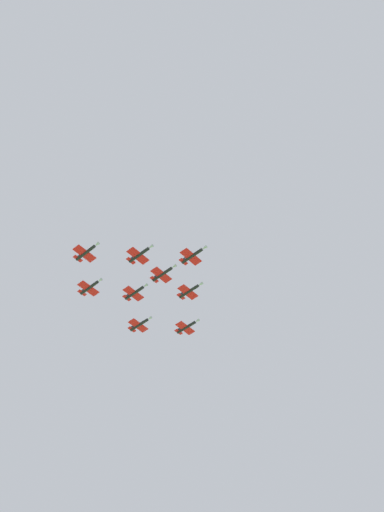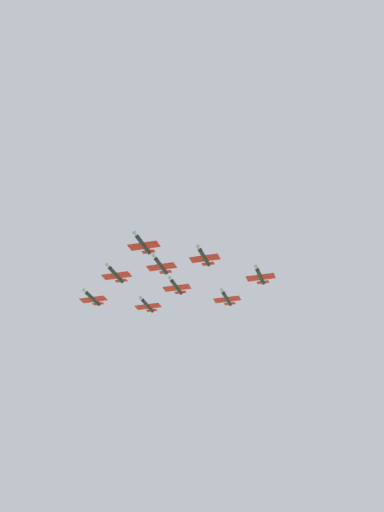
{
  "view_description": "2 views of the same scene",
  "coord_description": "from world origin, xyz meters",
  "px_view_note": "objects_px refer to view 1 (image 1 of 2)",
  "views": [
    {
      "loc": [
        114.18,
        -74.45,
        2.51
      ],
      "look_at": [
        8.68,
        3.87,
        151.72
      ],
      "focal_mm": 39.26,
      "sensor_mm": 36.0,
      "label": 1
    },
    {
      "loc": [
        132.72,
        85.76,
        69.47
      ],
      "look_at": [
        4.36,
        16.34,
        147.17
      ],
      "focal_mm": 44.55,
      "sensor_mm": 36.0,
      "label": 2
    }
  ],
  "objects_px": {
    "jet_port_inner": "(189,291)",
    "jet_starboard_trail": "(140,325)",
    "jet_starboard_inner": "(140,255)",
    "jet_starboard_outer": "(187,327)",
    "jet_tail_end": "(90,287)",
    "jet_center_rear": "(86,252)",
    "jet_lead": "(193,256)",
    "jet_port_outer": "(163,274)",
    "jet_port_trail": "(135,293)"
  },
  "relations": [
    {
      "from": "jet_port_trail",
      "to": "jet_starboard_outer",
      "type": "bearing_deg",
      "value": 174.29
    },
    {
      "from": "jet_starboard_inner",
      "to": "jet_center_rear",
      "type": "height_order",
      "value": "jet_starboard_inner"
    },
    {
      "from": "jet_port_outer",
      "to": "jet_port_trail",
      "type": "bearing_deg",
      "value": -90.0
    },
    {
      "from": "jet_lead",
      "to": "jet_center_rear",
      "type": "xyz_separation_m",
      "value": [
        -20.46,
        -31.48,
        -0.97
      ]
    },
    {
      "from": "jet_port_inner",
      "to": "jet_starboard_outer",
      "type": "bearing_deg",
      "value": -135.0
    },
    {
      "from": "jet_center_rear",
      "to": "jet_tail_end",
      "type": "distance_m",
      "value": 18.84
    },
    {
      "from": "jet_starboard_outer",
      "to": "jet_center_rear",
      "type": "height_order",
      "value": "jet_starboard_outer"
    },
    {
      "from": "jet_port_inner",
      "to": "jet_starboard_outer",
      "type": "relative_size",
      "value": 1.0
    },
    {
      "from": "jet_starboard_inner",
      "to": "jet_starboard_outer",
      "type": "distance_m",
      "value": 41.98
    },
    {
      "from": "jet_lead",
      "to": "jet_center_rear",
      "type": "height_order",
      "value": "jet_lead"
    },
    {
      "from": "jet_port_outer",
      "to": "jet_center_rear",
      "type": "height_order",
      "value": "jet_port_outer"
    },
    {
      "from": "jet_starboard_outer",
      "to": "jet_port_trail",
      "type": "xyz_separation_m",
      "value": [
        2.91,
        -26.52,
        1.33
      ]
    },
    {
      "from": "jet_center_rear",
      "to": "jet_port_trail",
      "type": "height_order",
      "value": "jet_port_trail"
    },
    {
      "from": "jet_lead",
      "to": "jet_starboard_outer",
      "type": "distance_m",
      "value": 37.55
    },
    {
      "from": "jet_starboard_outer",
      "to": "jet_tail_end",
      "type": "relative_size",
      "value": 1.0
    },
    {
      "from": "jet_port_inner",
      "to": "jet_tail_end",
      "type": "bearing_deg",
      "value": -45.0
    },
    {
      "from": "jet_starboard_inner",
      "to": "jet_lead",
      "type": "bearing_deg",
      "value": 135.0
    },
    {
      "from": "jet_lead",
      "to": "jet_starboard_outer",
      "type": "bearing_deg",
      "value": -135.0
    },
    {
      "from": "jet_lead",
      "to": "jet_port_inner",
      "type": "xyz_separation_m",
      "value": [
        -15.74,
        10.23,
        0.93
      ]
    },
    {
      "from": "jet_port_inner",
      "to": "jet_tail_end",
      "type": "relative_size",
      "value": 1.0
    },
    {
      "from": "jet_port_inner",
      "to": "jet_tail_end",
      "type": "xyz_separation_m",
      "value": [
        -20.46,
        -31.48,
        -0.36
      ]
    },
    {
      "from": "jet_starboard_outer",
      "to": "jet_center_rear",
      "type": "xyz_separation_m",
      "value": [
        11.02,
        -51.94,
        -0.36
      ]
    },
    {
      "from": "jet_port_trail",
      "to": "jet_tail_end",
      "type": "bearing_deg",
      "value": -38.66
    },
    {
      "from": "jet_port_outer",
      "to": "jet_port_trail",
      "type": "distance_m",
      "value": 14.6
    },
    {
      "from": "jet_port_inner",
      "to": "jet_tail_end",
      "type": "height_order",
      "value": "jet_port_inner"
    },
    {
      "from": "jet_starboard_inner",
      "to": "jet_starboard_trail",
      "type": "height_order",
      "value": "jet_starboard_trail"
    },
    {
      "from": "jet_lead",
      "to": "jet_port_inner",
      "type": "distance_m",
      "value": 18.8
    },
    {
      "from": "jet_tail_end",
      "to": "jet_starboard_inner",
      "type": "bearing_deg",
      "value": 90.0
    },
    {
      "from": "jet_lead",
      "to": "jet_starboard_trail",
      "type": "relative_size",
      "value": 1.0
    },
    {
      "from": "jet_starboard_inner",
      "to": "jet_starboard_outer",
      "type": "relative_size",
      "value": 1.0
    },
    {
      "from": "jet_lead",
      "to": "jet_starboard_inner",
      "type": "bearing_deg",
      "value": -45.0
    },
    {
      "from": "jet_center_rear",
      "to": "jet_port_outer",
      "type": "bearing_deg",
      "value": 155.77
    },
    {
      "from": "jet_port_outer",
      "to": "jet_starboard_outer",
      "type": "relative_size",
      "value": 1.0
    },
    {
      "from": "jet_port_outer",
      "to": "jet_starboard_trail",
      "type": "relative_size",
      "value": 1.0
    },
    {
      "from": "jet_port_inner",
      "to": "jet_starboard_trail",
      "type": "distance_m",
      "value": 26.58
    },
    {
      "from": "jet_port_outer",
      "to": "jet_starboard_outer",
      "type": "bearing_deg",
      "value": -155.77
    },
    {
      "from": "jet_port_inner",
      "to": "jet_starboard_trail",
      "type": "xyz_separation_m",
      "value": [
        -25.97,
        -5.51,
        -1.24
      ]
    },
    {
      "from": "jet_lead",
      "to": "jet_port_outer",
      "type": "bearing_deg",
      "value": -90.0
    },
    {
      "from": "jet_starboard_outer",
      "to": "jet_starboard_trail",
      "type": "relative_size",
      "value": 1.0
    },
    {
      "from": "jet_starboard_inner",
      "to": "jet_port_trail",
      "type": "xyz_separation_m",
      "value": [
        -18.34,
        9.68,
        1.53
      ]
    },
    {
      "from": "jet_lead",
      "to": "jet_starboard_outer",
      "type": "xyz_separation_m",
      "value": [
        -31.48,
        20.46,
        -0.61
      ]
    },
    {
      "from": "jet_starboard_inner",
      "to": "jet_tail_end",
      "type": "distance_m",
      "value": 26.58
    },
    {
      "from": "jet_lead",
      "to": "jet_port_inner",
      "type": "bearing_deg",
      "value": -135.0
    },
    {
      "from": "jet_lead",
      "to": "jet_tail_end",
      "type": "xyz_separation_m",
      "value": [
        -36.2,
        -21.25,
        0.56
      ]
    },
    {
      "from": "jet_starboard_inner",
      "to": "jet_center_rear",
      "type": "bearing_deg",
      "value": -45.0
    },
    {
      "from": "jet_port_inner",
      "to": "jet_center_rear",
      "type": "xyz_separation_m",
      "value": [
        -4.72,
        -41.71,
        -1.89
      ]
    },
    {
      "from": "jet_port_trail",
      "to": "jet_tail_end",
      "type": "height_order",
      "value": "jet_port_trail"
    },
    {
      "from": "jet_port_outer",
      "to": "jet_lead",
      "type": "bearing_deg",
      "value": 90.0
    },
    {
      "from": "jet_port_outer",
      "to": "jet_center_rear",
      "type": "distance_m",
      "value": 29.17
    },
    {
      "from": "jet_port_trail",
      "to": "jet_starboard_trail",
      "type": "height_order",
      "value": "jet_port_trail"
    }
  ]
}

